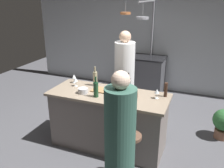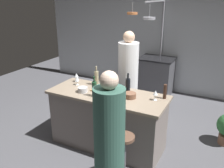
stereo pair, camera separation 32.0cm
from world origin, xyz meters
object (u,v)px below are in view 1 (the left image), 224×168
at_px(chef, 124,81).
at_px(cutting_board, 103,90).
at_px(potted_plant, 224,122).
at_px(mixing_bowl_steel, 83,91).
at_px(bar_stool_right, 131,156).
at_px(guest_right, 120,146).
at_px(wine_glass_near_left_guest, 157,92).
at_px(stove_range, 147,75).
at_px(wine_bottle_green, 96,89).
at_px(wine_glass_near_right_guest, 75,80).
at_px(mixing_bowl_wooden, 132,95).
at_px(pepper_mill, 166,90).
at_px(wine_bottle_dark, 128,84).
at_px(wine_glass_by_chef, 74,77).
at_px(wine_bottle_white, 95,78).

xyz_separation_m(chef, cutting_board, (-0.07, -0.81, 0.12)).
xyz_separation_m(potted_plant, mixing_bowl_steel, (-2.05, -1.03, 0.64)).
xyz_separation_m(chef, bar_stool_right, (0.62, -1.50, -0.42)).
height_order(guest_right, wine_glass_near_left_guest, guest_right).
distance_m(guest_right, potted_plant, 2.24).
relative_size(stove_range, chef, 0.52).
bearing_deg(wine_bottle_green, wine_glass_near_right_guest, 151.37).
xyz_separation_m(guest_right, wine_glass_near_left_guest, (0.16, 1.05, 0.26)).
xyz_separation_m(wine_glass_near_right_guest, wine_glass_near_left_guest, (1.31, -0.00, 0.00)).
bearing_deg(wine_glass_near_right_guest, mixing_bowl_wooden, -5.02).
distance_m(chef, pepper_mill, 1.11).
bearing_deg(mixing_bowl_steel, potted_plant, 26.72).
height_order(bar_stool_right, wine_bottle_dark, wine_bottle_dark).
xyz_separation_m(guest_right, mixing_bowl_wooden, (-0.18, 0.97, 0.20)).
xyz_separation_m(potted_plant, wine_glass_by_chef, (-2.40, -0.69, 0.71)).
bearing_deg(cutting_board, wine_glass_near_left_guest, 1.45).
bearing_deg(wine_bottle_green, mixing_bowl_steel, 167.18).
bearing_deg(wine_glass_near_left_guest, wine_bottle_dark, 167.57).
xyz_separation_m(chef, mixing_bowl_steel, (-0.31, -1.00, 0.15)).
relative_size(bar_stool_right, wine_bottle_green, 2.24).
distance_m(chef, guest_right, 1.93).
bearing_deg(wine_bottle_green, chef, 86.49).
xyz_separation_m(bar_stool_right, wine_bottle_white, (-0.89, 0.86, 0.65)).
bearing_deg(wine_glass_by_chef, pepper_mill, -0.38).
bearing_deg(wine_glass_near_right_guest, wine_bottle_green, -28.63).
distance_m(wine_glass_near_right_guest, wine_glass_by_chef, 0.16).
bearing_deg(wine_glass_near_right_guest, guest_right, -42.50).
bearing_deg(mixing_bowl_wooden, chef, 115.58).
bearing_deg(potted_plant, wine_glass_near_right_guest, -160.37).
xyz_separation_m(bar_stool_right, mixing_bowl_steel, (-0.92, 0.50, 0.56)).
xyz_separation_m(bar_stool_right, pepper_mill, (0.24, 0.83, 0.63)).
xyz_separation_m(stove_range, pepper_mill, (0.81, -2.24, 0.56)).
distance_m(wine_glass_near_left_guest, wine_glass_by_chef, 1.42).
height_order(bar_stool_right, mixing_bowl_wooden, mixing_bowl_wooden).
distance_m(chef, wine_glass_by_chef, 0.95).
relative_size(wine_bottle_dark, wine_glass_by_chef, 2.02).
bearing_deg(wine_bottle_dark, wine_bottle_green, -134.50).
distance_m(potted_plant, wine_glass_near_left_guest, 1.46).
relative_size(wine_glass_near_left_guest, mixing_bowl_steel, 0.96).
bearing_deg(wine_glass_near_right_guest, wine_glass_by_chef, 128.91).
height_order(guest_right, cutting_board, guest_right).
height_order(bar_stool_right, potted_plant, bar_stool_right).
xyz_separation_m(bar_stool_right, wine_glass_near_right_guest, (-1.17, 0.71, 0.63)).
relative_size(wine_bottle_white, wine_glass_near_right_guest, 2.16).
bearing_deg(pepper_mill, potted_plant, 38.51).
bearing_deg(wine_glass_by_chef, wine_bottle_dark, -1.57).
xyz_separation_m(chef, mixing_bowl_wooden, (0.42, -0.87, 0.14)).
relative_size(guest_right, cutting_board, 4.99).
bearing_deg(stove_range, wine_glass_near_right_guest, -104.43).
relative_size(pepper_mill, wine_glass_near_right_guest, 1.44).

